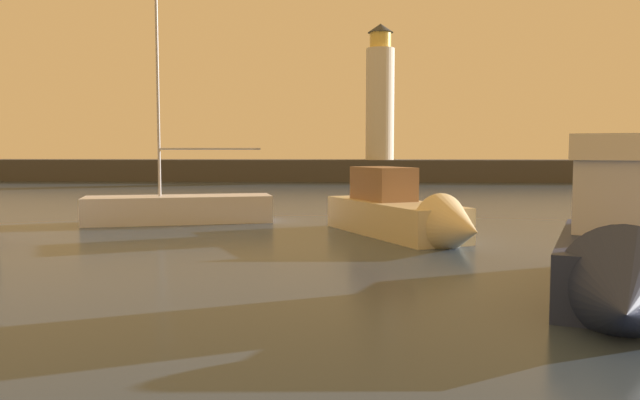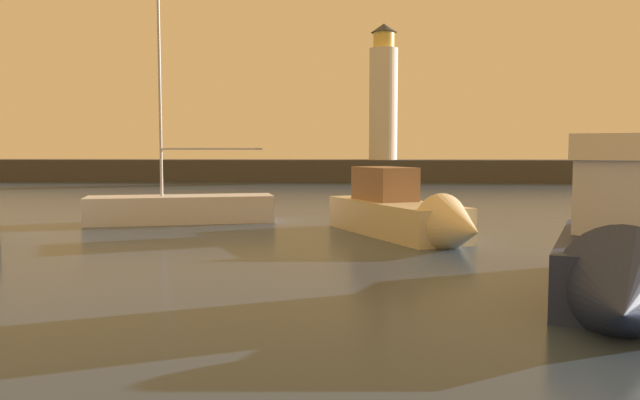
# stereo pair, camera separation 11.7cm
# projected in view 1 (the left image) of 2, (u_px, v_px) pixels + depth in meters

# --- Properties ---
(ground_plane) EXTENTS (220.00, 220.00, 0.00)m
(ground_plane) POSITION_uv_depth(u_px,v_px,m) (371.00, 211.00, 32.21)
(ground_plane) COLOR #2D3D51
(breakwater) EXTENTS (78.61, 4.83, 2.08)m
(breakwater) POSITION_uv_depth(u_px,v_px,m) (362.00, 170.00, 62.06)
(breakwater) COLOR #423F3D
(breakwater) RESTS_ON ground_plane
(lighthouse) EXTENTS (2.71, 2.71, 12.94)m
(lighthouse) POSITION_uv_depth(u_px,v_px,m) (380.00, 96.00, 61.40)
(lighthouse) COLOR silver
(lighthouse) RESTS_ON breakwater
(motorboat_1) EXTENTS (5.59, 8.35, 2.81)m
(motorboat_1) POSITION_uv_depth(u_px,v_px,m) (407.00, 215.00, 22.34)
(motorboat_1) COLOR beige
(motorboat_1) RESTS_ON ground_plane
(motorboat_3) EXTENTS (4.95, 8.25, 3.87)m
(motorboat_3) POSITION_uv_depth(u_px,v_px,m) (620.00, 249.00, 12.97)
(motorboat_3) COLOR #1E284C
(motorboat_3) RESTS_ON ground_plane
(sailboat_moored) EXTENTS (7.99, 4.02, 12.16)m
(sailboat_moored) POSITION_uv_depth(u_px,v_px,m) (179.00, 208.00, 27.04)
(sailboat_moored) COLOR silver
(sailboat_moored) RESTS_ON ground_plane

